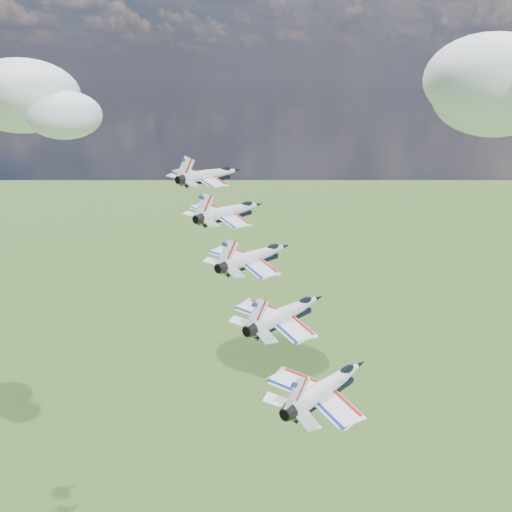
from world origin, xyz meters
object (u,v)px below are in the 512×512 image
at_px(jet_0, 211,175).
at_px(jet_1, 231,211).
at_px(jet_3, 287,313).
at_px(jet_2, 256,256).
at_px(jet_4, 328,386).

relative_size(jet_0, jet_1, 1.00).
bearing_deg(jet_3, jet_0, 151.37).
bearing_deg(jet_0, jet_2, -28.63).
height_order(jet_0, jet_4, jet_0).
relative_size(jet_0, jet_4, 1.00).
distance_m(jet_0, jet_3, 32.23).
xyz_separation_m(jet_0, jet_2, (13.94, -14.78, -7.00)).
xyz_separation_m(jet_3, jet_4, (6.97, -7.39, -3.50)).
height_order(jet_1, jet_4, jet_1).
distance_m(jet_0, jet_2, 21.49).
distance_m(jet_0, jet_1, 10.74).
bearing_deg(jet_0, jet_3, -28.63).
xyz_separation_m(jet_0, jet_1, (6.97, -7.39, -3.50)).
bearing_deg(jet_2, jet_3, -28.63).
xyz_separation_m(jet_0, jet_4, (27.87, -29.57, -14.00)).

